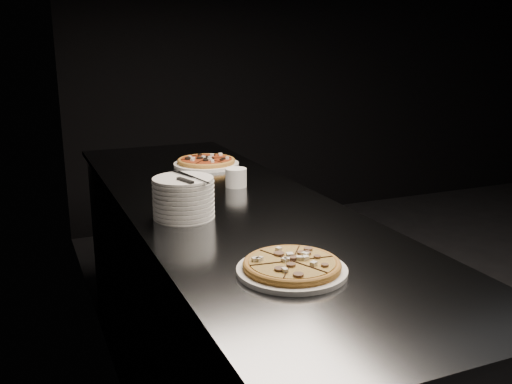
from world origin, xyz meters
name	(u,v)px	position (x,y,z in m)	size (l,w,h in m)	color
wall_left	(116,70)	(-2.50, 0.00, 1.40)	(0.02, 5.00, 2.80)	black
wall_back	(354,51)	(0.00, 2.50, 1.40)	(5.00, 0.02, 2.80)	black
counter	(227,314)	(-2.13, 0.00, 0.46)	(0.74, 2.44, 0.92)	#585B5F
pizza_mushroom	(292,266)	(-2.21, -0.70, 0.94)	(0.28, 0.28, 0.03)	white
pizza_tomato	(206,162)	(-2.00, 0.61, 0.94)	(0.32, 0.32, 0.04)	white
plate_stack	(184,198)	(-2.33, -0.13, 0.99)	(0.20, 0.20, 0.14)	white
cutlery	(187,178)	(-2.32, -0.15, 1.06)	(0.06, 0.22, 0.01)	#AFB1B6
ramekin	(236,177)	(-2.02, 0.18, 0.96)	(0.09, 0.09, 0.08)	silver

